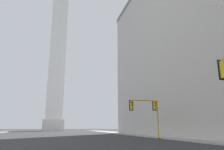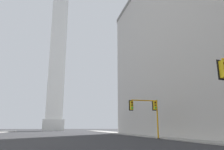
{
  "view_description": "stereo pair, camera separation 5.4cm",
  "coord_description": "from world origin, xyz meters",
  "views": [
    {
      "loc": [
        -0.36,
        -2.38,
        1.45
      ],
      "look_at": [
        19.16,
        70.77,
        19.62
      ],
      "focal_mm": 35.0,
      "sensor_mm": 36.0,
      "label": 1
    },
    {
      "loc": [
        -0.31,
        -2.39,
        1.45
      ],
      "look_at": [
        19.16,
        70.77,
        19.62
      ],
      "focal_mm": 35.0,
      "sensor_mm": 36.0,
      "label": 2
    }
  ],
  "objects": [
    {
      "name": "sidewalk_right",
      "position": [
        15.6,
        32.77,
        0.07
      ],
      "size": [
        5.0,
        109.24,
        0.15
      ],
      "primitive_type": "cube",
      "color": "gray",
      "rests_on": "ground_plane"
    },
    {
      "name": "building_right",
      "position": [
        26.01,
        26.97,
        15.11
      ],
      "size": [
        22.04,
        46.28,
        30.2
      ],
      "color": "#B2AFAA",
      "rests_on": "ground_plane"
    },
    {
      "name": "traffic_light_mid_right",
      "position": [
        11.41,
        23.78,
        3.72
      ],
      "size": [
        4.0,
        0.5,
        4.93
      ],
      "color": "orange",
      "rests_on": "ground_plane"
    },
    {
      "name": "obelisk",
      "position": [
        0.0,
        91.03,
        35.2
      ],
      "size": [
        8.3,
        8.3,
        72.7
      ],
      "color": "silver",
      "rests_on": "ground_plane"
    }
  ]
}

